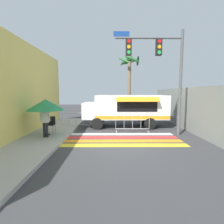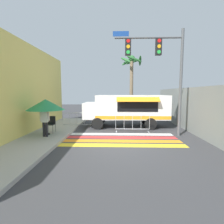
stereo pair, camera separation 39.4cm
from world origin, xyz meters
TOP-DOWN VIEW (x-y plane):
  - ground_plane at (0.00, 0.00)m, footprint 60.00×60.00m
  - sidewalk_left at (-5.17, 0.00)m, footprint 4.40×16.00m
  - building_left_facade at (-5.45, 0.00)m, footprint 0.25×16.00m
  - concrete_wall_right at (4.60, 3.00)m, footprint 0.20×16.00m
  - crosswalk_painted at (0.00, 1.20)m, footprint 6.40×2.84m
  - food_truck at (0.46, 4.82)m, footprint 6.09×2.79m
  - traffic_signal_pole at (2.23, 2.07)m, footprint 3.97×0.29m
  - patio_umbrella at (-4.16, 1.49)m, footprint 2.08×2.08m
  - folding_chair at (-4.13, 2.10)m, footprint 0.48×0.48m
  - vendor_person at (-4.04, 1.03)m, footprint 0.53×0.22m
  - barricade_front at (0.84, 3.00)m, footprint 2.20×0.44m
  - barricade_side at (-3.09, 4.45)m, footprint 2.15×0.44m
  - palm_tree at (1.23, 8.94)m, footprint 2.12×2.18m

SIDE VIEW (x-z plane):
  - ground_plane at x=0.00m, z-range 0.00..0.00m
  - crosswalk_painted at x=0.00m, z-range 0.00..0.01m
  - sidewalk_left at x=-5.17m, z-range 0.00..0.16m
  - barricade_side at x=-3.09m, z-range 0.00..1.08m
  - barricade_front at x=0.84m, z-range 0.00..1.08m
  - folding_chair at x=-4.13m, z-range 0.26..1.22m
  - vendor_person at x=-4.04m, z-range 0.27..1.96m
  - food_truck at x=0.46m, z-range 0.25..2.60m
  - concrete_wall_right at x=4.60m, z-range 0.00..2.87m
  - patio_umbrella at x=-4.16m, z-range 0.86..2.87m
  - building_left_facade at x=-5.45m, z-range 0.00..5.40m
  - palm_tree at x=1.23m, z-range 1.25..7.32m
  - traffic_signal_pole at x=2.23m, z-range 1.27..7.34m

